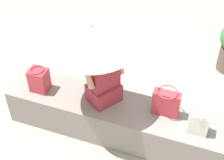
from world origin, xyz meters
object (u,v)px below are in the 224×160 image
object	(u,v)px
person_seated	(104,74)
shoulder_bag_spare	(166,103)
parasol	(92,35)
tote_bag_canvas	(39,80)
handbag_black	(199,123)

from	to	relation	value
person_seated	shoulder_bag_spare	world-z (taller)	person_seated
parasol	shoulder_bag_spare	xyz separation A→B (m)	(0.80, 0.09, -0.75)
person_seated	shoulder_bag_spare	size ratio (longest dim) A/B	2.70
tote_bag_canvas	parasol	bearing A→B (deg)	2.88
shoulder_bag_spare	person_seated	bearing A→B (deg)	-178.01
tote_bag_canvas	person_seated	bearing A→B (deg)	7.09
person_seated	parasol	size ratio (longest dim) A/B	0.86
person_seated	shoulder_bag_spare	bearing A→B (deg)	1.99
handbag_black	tote_bag_canvas	world-z (taller)	tote_bag_canvas
handbag_black	parasol	bearing A→B (deg)	177.35
tote_bag_canvas	shoulder_bag_spare	distance (m)	1.50
tote_bag_canvas	shoulder_bag_spare	bearing A→B (deg)	4.66
parasol	tote_bag_canvas	bearing A→B (deg)	-177.12
parasol	tote_bag_canvas	size ratio (longest dim) A/B	3.35
parasol	tote_bag_canvas	xyz separation A→B (m)	(-0.69, -0.03, -0.76)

